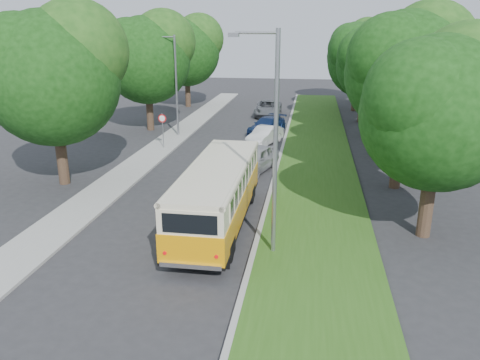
# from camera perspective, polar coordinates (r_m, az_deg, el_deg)

# --- Properties ---
(ground) EXTENTS (120.00, 120.00, 0.00)m
(ground) POSITION_cam_1_polar(r_m,az_deg,el_deg) (20.62, -7.39, -4.91)
(ground) COLOR #29292C
(ground) RESTS_ON ground
(curb) EXTENTS (0.20, 70.00, 0.15)m
(curb) POSITION_cam_1_polar(r_m,az_deg,el_deg) (24.59, 3.91, -0.76)
(curb) COLOR gray
(curb) RESTS_ON ground
(grass_verge) EXTENTS (4.50, 70.00, 0.13)m
(grass_verge) POSITION_cam_1_polar(r_m,az_deg,el_deg) (24.52, 9.38, -1.05)
(grass_verge) COLOR #2B5516
(grass_verge) RESTS_ON ground
(sidewalk) EXTENTS (2.20, 70.00, 0.12)m
(sidewalk) POSITION_cam_1_polar(r_m,az_deg,el_deg) (26.59, -14.44, 0.12)
(sidewalk) COLOR gray
(sidewalk) RESTS_ON ground
(treeline) EXTENTS (24.27, 41.91, 9.46)m
(treeline) POSITION_cam_1_polar(r_m,az_deg,el_deg) (36.32, 5.23, 14.75)
(treeline) COLOR #332319
(treeline) RESTS_ON ground
(lamppost_near) EXTENTS (1.71, 0.16, 8.00)m
(lamppost_near) POSITION_cam_1_polar(r_m,az_deg,el_deg) (16.16, 4.04, 5.04)
(lamppost_near) COLOR gray
(lamppost_near) RESTS_ON ground
(lamppost_far) EXTENTS (1.71, 0.16, 7.50)m
(lamppost_far) POSITION_cam_1_polar(r_m,az_deg,el_deg) (35.89, -7.94, 11.71)
(lamppost_far) COLOR gray
(lamppost_far) RESTS_ON ground
(warning_sign) EXTENTS (0.56, 0.10, 2.50)m
(warning_sign) POSITION_cam_1_polar(r_m,az_deg,el_deg) (32.39, -9.43, 6.66)
(warning_sign) COLOR gray
(warning_sign) RESTS_ON ground
(vintage_bus) EXTENTS (2.37, 9.19, 2.73)m
(vintage_bus) POSITION_cam_1_polar(r_m,az_deg,el_deg) (19.39, -2.73, -1.96)
(vintage_bus) COLOR orange
(vintage_bus) RESTS_ON ground
(car_silver) EXTENTS (2.96, 4.65, 1.48)m
(car_silver) POSITION_cam_1_polar(r_m,az_deg,el_deg) (27.18, 1.74, 2.58)
(car_silver) COLOR #A9A9AE
(car_silver) RESTS_ON ground
(car_white) EXTENTS (2.54, 4.06, 1.26)m
(car_white) POSITION_cam_1_polar(r_m,az_deg,el_deg) (33.76, 3.05, 5.46)
(car_white) COLOR silver
(car_white) RESTS_ON ground
(car_blue) EXTENTS (3.17, 4.77, 1.28)m
(car_blue) POSITION_cam_1_polar(r_m,az_deg,el_deg) (37.12, 3.30, 6.63)
(car_blue) COLOR navy
(car_blue) RESTS_ON ground
(car_grey) EXTENTS (2.63, 5.32, 1.45)m
(car_grey) POSITION_cam_1_polar(r_m,az_deg,el_deg) (44.79, 3.48, 8.72)
(car_grey) COLOR slate
(car_grey) RESTS_ON ground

